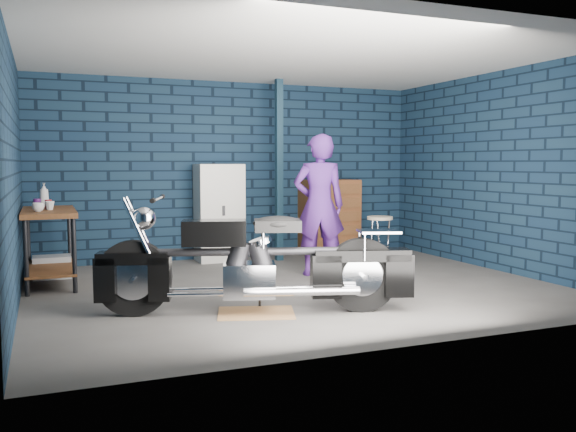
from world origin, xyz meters
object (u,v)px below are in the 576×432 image
object	(u,v)px
workbench	(50,247)
shop_stool	(380,240)
locker	(219,213)
storage_bin	(52,267)
tool_chest	(330,217)
motorcycle	(256,255)
person	(319,205)

from	to	relation	value
workbench	shop_stool	distance (m)	4.52
shop_stool	locker	bearing A→B (deg)	153.84
storage_bin	tool_chest	world-z (taller)	tool_chest
motorcycle	shop_stool	distance (m)	3.47
workbench	locker	size ratio (longest dim) A/B	0.97
tool_chest	person	bearing A→B (deg)	-120.21
shop_stool	workbench	bearing A→B (deg)	179.10
locker	tool_chest	distance (m)	1.84
motorcycle	shop_stool	xyz separation A→B (m)	(2.68, 2.20, -0.23)
person	locker	xyz separation A→B (m)	(-0.90, 1.61, -0.19)
tool_chest	shop_stool	bearing A→B (deg)	-73.86
motorcycle	person	world-z (taller)	person
tool_chest	storage_bin	bearing A→B (deg)	-172.62
person	workbench	bearing A→B (deg)	4.81
motorcycle	tool_chest	distance (m)	4.03
motorcycle	tool_chest	size ratio (longest dim) A/B	2.18
person	shop_stool	distance (m)	1.48
locker	tool_chest	xyz separation A→B (m)	(1.83, 0.00, -0.13)
workbench	storage_bin	xyz separation A→B (m)	(0.02, 0.44, -0.31)
motorcycle	workbench	bearing A→B (deg)	146.39
person	locker	distance (m)	1.86
workbench	person	xyz separation A→B (m)	(3.28, -0.63, 0.46)
workbench	person	world-z (taller)	person
person	motorcycle	bearing A→B (deg)	64.66
tool_chest	shop_stool	world-z (taller)	tool_chest
person	locker	world-z (taller)	person
storage_bin	locker	distance (m)	2.49
locker	storage_bin	bearing A→B (deg)	-167.03
motorcycle	storage_bin	distance (m)	3.30
tool_chest	locker	bearing A→B (deg)	180.00
locker	tool_chest	size ratio (longest dim) A/B	1.21
motorcycle	tool_chest	bearing A→B (deg)	71.29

